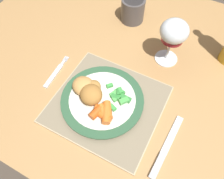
# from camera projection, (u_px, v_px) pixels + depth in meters

# --- Properties ---
(ground_plane) EXTENTS (6.00, 6.00, 0.00)m
(ground_plane) POSITION_uv_depth(u_px,v_px,m) (120.00, 137.00, 1.36)
(ground_plane) COLOR #4C4238
(dining_table) EXTENTS (1.18, 0.91, 0.74)m
(dining_table) POSITION_uv_depth(u_px,v_px,m) (125.00, 75.00, 0.82)
(dining_table) COLOR #AD7F4C
(dining_table) RESTS_ON ground
(placemat) EXTENTS (0.31, 0.29, 0.01)m
(placemat) POSITION_uv_depth(u_px,v_px,m) (107.00, 104.00, 0.64)
(placemat) COLOR tan
(placemat) RESTS_ON dining_table
(dinner_plate) EXTENTS (0.24, 0.24, 0.02)m
(dinner_plate) POSITION_uv_depth(u_px,v_px,m) (102.00, 100.00, 0.63)
(dinner_plate) COLOR silver
(dinner_plate) RESTS_ON placemat
(breaded_croquettes) EXTENTS (0.12, 0.10, 0.05)m
(breaded_croquettes) POSITION_uv_depth(u_px,v_px,m) (88.00, 90.00, 0.61)
(breaded_croquettes) COLOR tan
(breaded_croquettes) RESTS_ON dinner_plate
(green_beans_pile) EXTENTS (0.09, 0.08, 0.02)m
(green_beans_pile) POSITION_uv_depth(u_px,v_px,m) (119.00, 96.00, 0.62)
(green_beans_pile) COLOR green
(green_beans_pile) RESTS_ON dinner_plate
(glazed_carrots) EXTENTS (0.06, 0.07, 0.02)m
(glazed_carrots) POSITION_uv_depth(u_px,v_px,m) (104.00, 113.00, 0.59)
(glazed_carrots) COLOR orange
(glazed_carrots) RESTS_ON dinner_plate
(fork) EXTENTS (0.02, 0.14, 0.01)m
(fork) POSITION_uv_depth(u_px,v_px,m) (55.00, 74.00, 0.70)
(fork) COLOR silver
(fork) RESTS_ON dining_table
(table_knife) EXTENTS (0.03, 0.19, 0.01)m
(table_knife) POSITION_uv_depth(u_px,v_px,m) (164.00, 151.00, 0.56)
(table_knife) COLOR silver
(table_knife) RESTS_ON dining_table
(wine_glass) EXTENTS (0.09, 0.09, 0.16)m
(wine_glass) POSITION_uv_depth(u_px,v_px,m) (174.00, 33.00, 0.64)
(wine_glass) COLOR silver
(wine_glass) RESTS_ON dining_table
(drinking_cup) EXTENTS (0.09, 0.09, 0.09)m
(drinking_cup) POSITION_uv_depth(u_px,v_px,m) (133.00, 9.00, 0.81)
(drinking_cup) COLOR #4C4747
(drinking_cup) RESTS_ON dining_table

